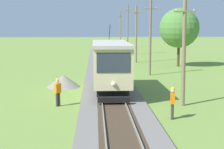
% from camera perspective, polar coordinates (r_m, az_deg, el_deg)
% --- Properties ---
extents(red_tram, '(2.60, 8.54, 4.79)m').
position_cam_1_polar(red_tram, '(24.41, -0.24, 1.76)').
color(red_tram, beige).
rests_on(red_tram, rail_right).
extents(utility_pole_near_tram, '(1.40, 0.50, 6.70)m').
position_cam_1_polar(utility_pole_near_tram, '(21.19, 12.29, 3.92)').
color(utility_pole_near_tram, '#7A664C').
rests_on(utility_pole_near_tram, ground).
extents(utility_pole_mid, '(1.40, 0.30, 7.56)m').
position_cam_1_polar(utility_pole_mid, '(33.59, 6.62, 6.45)').
color(utility_pole_mid, '#7A664C').
rests_on(utility_pole_mid, ground).
extents(utility_pole_far, '(1.40, 0.54, 7.59)m').
position_cam_1_polar(utility_pole_far, '(44.86, 4.20, 7.03)').
color(utility_pole_far, '#7A664C').
rests_on(utility_pole_far, ground).
extents(utility_pole_distant, '(1.40, 0.38, 8.45)m').
position_cam_1_polar(utility_pole_distant, '(56.62, 2.71, 7.80)').
color(utility_pole_distant, '#7A664C').
rests_on(utility_pole_distant, ground).
extents(utility_pole_horizon, '(1.40, 0.65, 7.98)m').
position_cam_1_polar(utility_pole_horizon, '(72.31, 1.47, 7.79)').
color(utility_pole_horizon, '#7A664C').
rests_on(utility_pole_horizon, ground).
extents(gravel_pile, '(2.80, 2.80, 1.00)m').
position_cam_1_polar(gravel_pile, '(27.58, -8.36, -1.10)').
color(gravel_pile, gray).
rests_on(gravel_pile, ground).
extents(track_worker, '(0.30, 0.42, 1.78)m').
position_cam_1_polar(track_worker, '(18.25, 10.40, -4.58)').
color(track_worker, '#38332D').
rests_on(track_worker, ground).
extents(second_worker, '(0.44, 0.43, 1.78)m').
position_cam_1_polar(second_worker, '(21.04, -9.33, -2.80)').
color(second_worker, '#38332D').
rests_on(second_worker, ground).
extents(tree_left_near, '(4.81, 4.81, 7.10)m').
position_cam_1_polar(tree_left_near, '(41.27, 11.51, 7.85)').
color(tree_left_near, '#4C3823').
rests_on(tree_left_near, ground).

